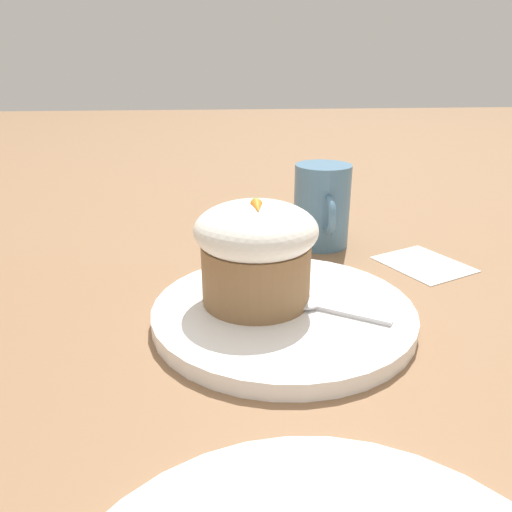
# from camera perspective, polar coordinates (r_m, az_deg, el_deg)

# --- Properties ---
(ground_plane) EXTENTS (4.00, 4.00, 0.00)m
(ground_plane) POSITION_cam_1_polar(r_m,az_deg,el_deg) (0.45, 3.11, -7.33)
(ground_plane) COLOR #846042
(dessert_plate) EXTENTS (0.23, 0.23, 0.01)m
(dessert_plate) POSITION_cam_1_polar(r_m,az_deg,el_deg) (0.45, 3.13, -6.51)
(dessert_plate) COLOR white
(dessert_plate) RESTS_ON ground_plane
(carrot_cake) EXTENTS (0.11, 0.11, 0.10)m
(carrot_cake) POSITION_cam_1_polar(r_m,az_deg,el_deg) (0.43, 0.00, 0.67)
(carrot_cake) COLOR olive
(carrot_cake) RESTS_ON dessert_plate
(spoon) EXTENTS (0.07, 0.10, 0.01)m
(spoon) POSITION_cam_1_polar(r_m,az_deg,el_deg) (0.44, 6.41, -5.41)
(spoon) COLOR silver
(spoon) RESTS_ON dessert_plate
(coffee_cup) EXTENTS (0.10, 0.07, 0.10)m
(coffee_cup) POSITION_cam_1_polar(r_m,az_deg,el_deg) (0.62, 7.54, 5.69)
(coffee_cup) COLOR teal
(coffee_cup) RESTS_ON ground_plane
(paper_napkin) EXTENTS (0.12, 0.11, 0.00)m
(paper_napkin) POSITION_cam_1_polar(r_m,az_deg,el_deg) (0.60, 18.63, -0.85)
(paper_napkin) COLOR white
(paper_napkin) RESTS_ON ground_plane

